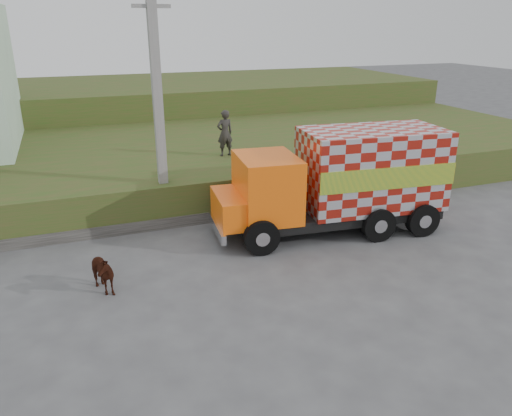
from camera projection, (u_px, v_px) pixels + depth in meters
name	position (u px, v px, depth m)	size (l,w,h in m)	color
ground	(233.00, 275.00, 14.19)	(120.00, 120.00, 0.00)	#474749
embankment	(163.00, 162.00, 22.68)	(40.00, 12.00, 1.50)	#31531B
embankment_far	(128.00, 106.00, 32.92)	(40.00, 12.00, 3.00)	#31531B
retaining_strip	(139.00, 225.00, 17.13)	(16.00, 0.50, 0.40)	#595651
utility_pole	(158.00, 108.00, 16.45)	(1.20, 0.30, 8.00)	gray
cargo_truck	(342.00, 180.00, 16.64)	(7.93, 3.36, 3.45)	black
cow	(99.00, 272.00, 13.12)	(0.60, 1.32, 1.12)	black
pedestrian	(225.00, 133.00, 20.50)	(0.69, 0.45, 1.90)	#302D2B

